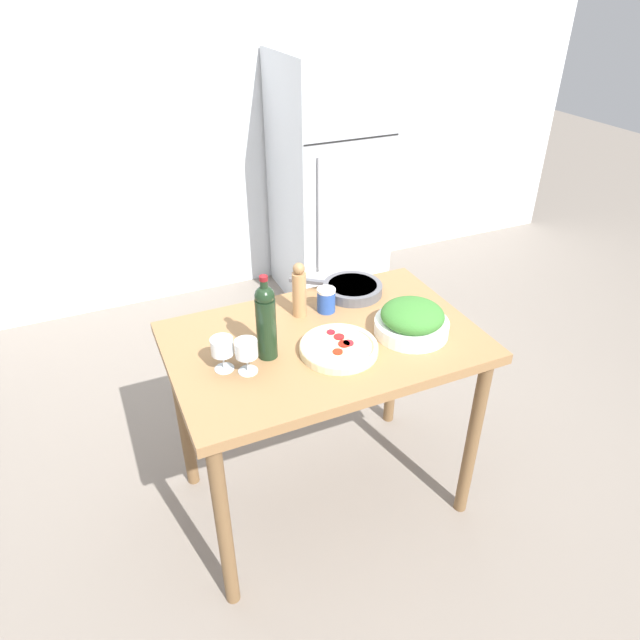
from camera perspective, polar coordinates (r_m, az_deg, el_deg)
name	(u,v)px	position (r m, az deg, el deg)	size (l,w,h in m)	color
ground_plane	(323,493)	(2.84, 0.34, -16.94)	(14.00, 14.00, 0.00)	slate
wall_back	(184,113)	(4.07, -13.42, 19.47)	(6.40, 0.06, 2.60)	silver
refrigerator	(328,182)	(4.08, 0.82, 13.68)	(0.66, 0.73, 1.69)	#B7BCC1
prep_counter	(324,361)	(2.30, 0.40, -4.14)	(1.21, 0.78, 0.89)	olive
wine_bottle	(266,320)	(2.06, -5.43, -0.01)	(0.07, 0.07, 0.34)	black
wine_glass_near	(246,350)	(2.02, -7.37, -3.04)	(0.08, 0.08, 0.13)	silver
wine_glass_far	(222,348)	(2.05, -9.75, -2.79)	(0.08, 0.08, 0.13)	silver
pepper_mill	(299,291)	(2.32, -2.09, 2.96)	(0.06, 0.06, 0.24)	#AD7F51
salad_bowl	(412,320)	(2.26, 9.19, -0.02)	(0.29, 0.29, 0.13)	white
homemade_pizza	(339,348)	(2.15, 1.89, -2.77)	(0.30, 0.30, 0.04)	beige
salt_canister	(326,300)	(2.38, 0.62, 2.02)	(0.08, 0.08, 0.10)	#284CA3
cast_iron_skillet	(352,288)	(2.53, 3.21, 3.17)	(0.37, 0.32, 0.04)	#56565B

